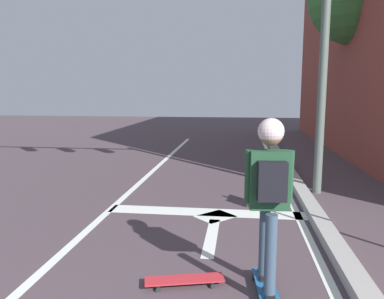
# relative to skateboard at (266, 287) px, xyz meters

# --- Properties ---
(lane_line_center) EXTENTS (0.12, 20.00, 0.01)m
(lane_line_center) POSITION_rel_skateboard_xyz_m (-2.43, 2.15, -0.06)
(lane_line_center) COLOR white
(lane_line_center) RESTS_ON ground
(lane_line_curbside) EXTENTS (0.12, 20.00, 0.01)m
(lane_line_curbside) POSITION_rel_skateboard_xyz_m (0.67, 2.15, -0.06)
(lane_line_curbside) COLOR white
(lane_line_curbside) RESTS_ON ground
(stop_bar) EXTENTS (3.25, 0.40, 0.01)m
(stop_bar) POSITION_rel_skateboard_xyz_m (-0.81, 2.45, -0.06)
(stop_bar) COLOR white
(stop_bar) RESTS_ON ground
(lane_arrow_stem) EXTENTS (0.16, 1.40, 0.01)m
(lane_arrow_stem) POSITION_rel_skateboard_xyz_m (-0.64, 1.40, -0.06)
(lane_arrow_stem) COLOR white
(lane_arrow_stem) RESTS_ON ground
(lane_arrow_head) EXTENTS (0.71, 0.71, 0.01)m
(lane_arrow_head) POSITION_rel_skateboard_xyz_m (-0.64, 2.25, -0.06)
(lane_arrow_head) COLOR white
(lane_arrow_head) RESTS_ON ground
(curb_strip) EXTENTS (0.24, 24.00, 0.14)m
(curb_strip) POSITION_rel_skateboard_xyz_m (0.92, 2.15, 0.00)
(curb_strip) COLOR #9E9D99
(curb_strip) RESTS_ON ground
(skateboard) EXTENTS (0.26, 0.81, 0.08)m
(skateboard) POSITION_rel_skateboard_xyz_m (0.00, 0.00, 0.00)
(skateboard) COLOR #205B8F
(skateboard) RESTS_ON ground
(skater) EXTENTS (0.46, 0.62, 1.65)m
(skater) POSITION_rel_skateboard_xyz_m (0.00, -0.02, 1.06)
(skater) COLOR #384B60
(skater) RESTS_ON skateboard
(spare_skateboard) EXTENTS (0.83, 0.39, 0.07)m
(spare_skateboard) POSITION_rel_skateboard_xyz_m (-0.82, 0.06, -0.01)
(spare_skateboard) COLOR red
(spare_skateboard) RESTS_ON ground
(traffic_signal_mast) EXTENTS (5.55, 0.34, 4.87)m
(traffic_signal_mast) POSITION_rel_skateboard_xyz_m (-0.46, 3.95, 3.57)
(traffic_signal_mast) COLOR #54625A
(traffic_signal_mast) RESTS_ON ground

